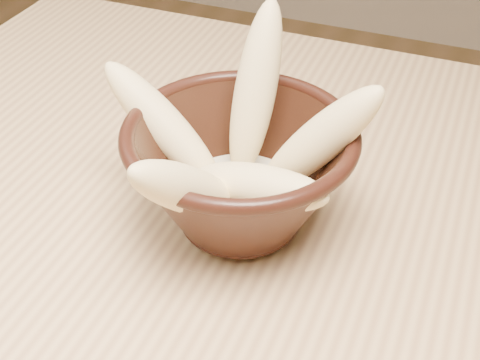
# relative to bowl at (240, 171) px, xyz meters

# --- Properties ---
(bowl) EXTENTS (0.19, 0.19, 0.10)m
(bowl) POSITION_rel_bowl_xyz_m (0.00, 0.00, 0.00)
(bowl) COLOR black
(bowl) RESTS_ON table
(milk_puddle) EXTENTS (0.10, 0.10, 0.01)m
(milk_puddle) POSITION_rel_bowl_xyz_m (0.00, 0.00, -0.02)
(milk_puddle) COLOR beige
(milk_puddle) RESTS_ON bowl
(banana_upright) EXTENTS (0.04, 0.09, 0.15)m
(banana_upright) POSITION_rel_bowl_xyz_m (-0.01, 0.05, 0.05)
(banana_upright) COLOR #EFCF8D
(banana_upright) RESTS_ON bowl
(banana_left) EXTENTS (0.13, 0.05, 0.11)m
(banana_left) POSITION_rel_bowl_xyz_m (-0.07, 0.01, 0.02)
(banana_left) COLOR #EFCF8D
(banana_left) RESTS_ON bowl
(banana_right) EXTENTS (0.11, 0.05, 0.13)m
(banana_right) POSITION_rel_bowl_xyz_m (0.06, 0.02, 0.03)
(banana_right) COLOR #EFCF8D
(banana_right) RESTS_ON bowl
(banana_across) EXTENTS (0.13, 0.06, 0.06)m
(banana_across) POSITION_rel_bowl_xyz_m (0.02, -0.03, 0.01)
(banana_across) COLOR #EFCF8D
(banana_across) RESTS_ON bowl
(banana_front) EXTENTS (0.07, 0.13, 0.12)m
(banana_front) POSITION_rel_bowl_xyz_m (-0.01, -0.06, 0.03)
(banana_front) COLOR #EFCF8D
(banana_front) RESTS_ON bowl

